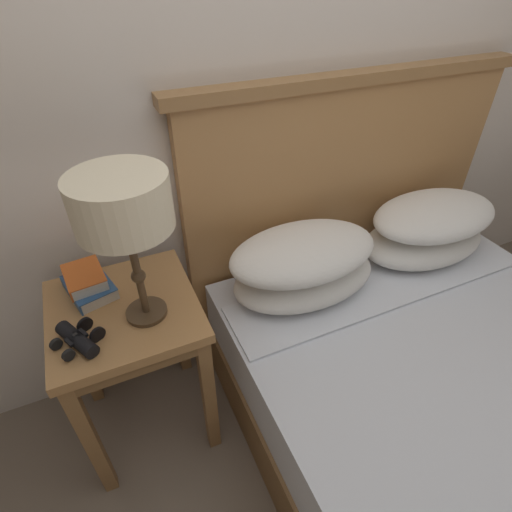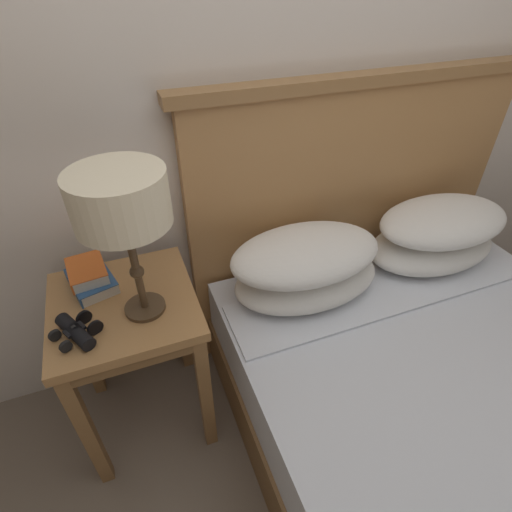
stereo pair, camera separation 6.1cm
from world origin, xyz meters
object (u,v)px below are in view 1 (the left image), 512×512
at_px(table_lamp, 122,207).
at_px(binoculars_pair, 78,339).
at_px(book_stacked_on_top, 84,277).
at_px(bed, 462,407).
at_px(book_on_nightstand, 89,288).
at_px(nightstand, 129,329).

xyz_separation_m(table_lamp, binoculars_pair, (-0.21, -0.04, -0.37)).
distance_m(book_stacked_on_top, binoculars_pair, 0.24).
distance_m(bed, book_stacked_on_top, 1.39).
bearing_deg(bed, book_stacked_on_top, 146.83).
distance_m(book_on_nightstand, book_stacked_on_top, 0.04).
bearing_deg(book_stacked_on_top, binoculars_pair, -101.93).
xyz_separation_m(nightstand, binoculars_pair, (-0.14, -0.11, 0.13)).
relative_size(nightstand, table_lamp, 1.37).
relative_size(book_stacked_on_top, binoculars_pair, 1.09).
bearing_deg(binoculars_pair, bed, -23.12).
bearing_deg(bed, nightstand, 149.35).
xyz_separation_m(book_on_nightstand, book_stacked_on_top, (-0.01, 0.01, 0.04)).
bearing_deg(binoculars_pair, book_on_nightstand, 76.31).
height_order(bed, table_lamp, bed).
xyz_separation_m(book_on_nightstand, binoculars_pair, (-0.05, -0.22, 0.00)).
bearing_deg(binoculars_pair, book_stacked_on_top, 78.07).
relative_size(book_on_nightstand, book_stacked_on_top, 1.23).
distance_m(bed, binoculars_pair, 1.32).
bearing_deg(nightstand, binoculars_pair, -142.67).
height_order(table_lamp, book_stacked_on_top, table_lamp).
xyz_separation_m(book_stacked_on_top, binoculars_pair, (-0.05, -0.23, -0.04)).
relative_size(table_lamp, book_on_nightstand, 2.24).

